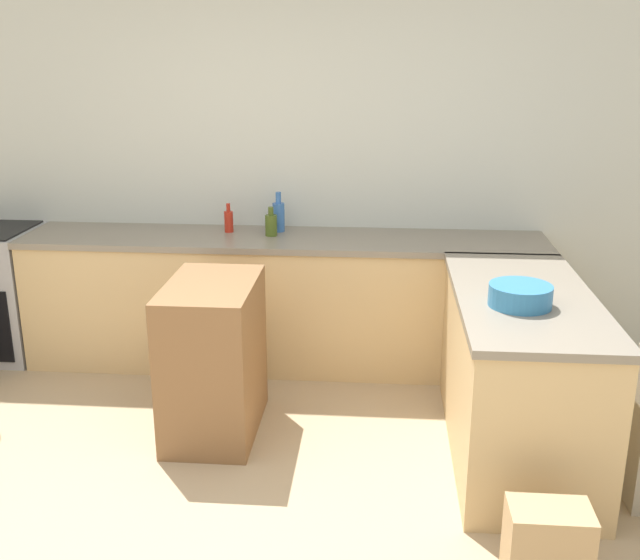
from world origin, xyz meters
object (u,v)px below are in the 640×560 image
Objects in this scene: olive_oil_bottle at (271,224)px; hot_sauce_bottle at (229,221)px; island_table at (213,358)px; paper_bag at (547,548)px; water_bottle_blue at (279,216)px; mixing_bowl at (520,295)px.

hot_sauce_bottle is at bearing 165.56° from olive_oil_bottle.
island_table is 4.52× the size of olive_oil_bottle.
water_bottle_blue is at bearing 120.92° from paper_bag.
mixing_bowl is at bearing -45.87° from water_bottle_blue.
olive_oil_bottle is at bearing 137.46° from mixing_bowl.
paper_bag is at bearing -36.37° from island_table.
hot_sauce_bottle is (-0.33, -0.05, -0.03)m from water_bottle_blue.
hot_sauce_bottle is (-0.11, 1.07, 0.53)m from island_table.
mixing_bowl is 1.88m from olive_oil_bottle.
island_table is 2.87× the size of mixing_bowl.
water_bottle_blue reaches higher than olive_oil_bottle.
mixing_bowl is (1.57, -0.28, 0.50)m from island_table.
water_bottle_blue is at bearing 8.04° from hot_sauce_bottle.
olive_oil_bottle reaches higher than island_table.
hot_sauce_bottle is 2.91m from paper_bag.
mixing_bowl is 1.16m from paper_bag.
hot_sauce_bottle is at bearing 141.28° from mixing_bowl.
olive_oil_bottle is 0.98× the size of hot_sauce_bottle.
olive_oil_bottle is (-0.03, -0.12, -0.03)m from water_bottle_blue.
paper_bag is (1.40, -2.16, -0.78)m from olive_oil_bottle.
paper_bag is (1.37, -2.28, -0.81)m from water_bottle_blue.
hot_sauce_bottle reaches higher than paper_bag.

